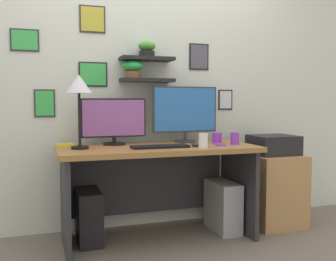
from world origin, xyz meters
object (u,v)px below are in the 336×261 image
(desk_lamp, at_px, (79,89))
(pen_cup, at_px, (235,138))
(keyboard, at_px, (160,147))
(drawer_cabinet, at_px, (272,189))
(monitor_left, at_px, (114,121))
(coffee_mug, at_px, (217,138))
(cell_phone, at_px, (221,145))
(water_cup, at_px, (203,140))
(computer_tower_left, at_px, (89,216))
(scissors_tray, at_px, (66,145))
(computer_mouse, at_px, (195,144))
(monitor_right, at_px, (185,112))
(printer, at_px, (273,145))
(desk, at_px, (156,172))
(computer_tower_right, at_px, (223,206))

(desk_lamp, xyz_separation_m, pen_cup, (1.24, -0.09, -0.40))
(keyboard, xyz_separation_m, drawer_cabinet, (1.10, 0.17, -0.44))
(monitor_left, height_order, coffee_mug, monitor_left)
(cell_phone, distance_m, pen_cup, 0.14)
(monitor_left, xyz_separation_m, pen_cup, (0.94, -0.29, -0.15))
(cell_phone, relative_size, water_cup, 1.27)
(pen_cup, height_order, computer_tower_left, pen_cup)
(cell_phone, height_order, scissors_tray, scissors_tray)
(cell_phone, bearing_deg, pen_cup, 20.53)
(monitor_left, bearing_deg, keyboard, -48.16)
(computer_mouse, xyz_separation_m, cell_phone, (0.23, 0.01, -0.01))
(desk_lamp, distance_m, coffee_mug, 1.21)
(monitor_right, xyz_separation_m, printer, (0.78, -0.16, -0.29))
(coffee_mug, height_order, scissors_tray, coffee_mug)
(monitor_left, height_order, monitor_right, monitor_right)
(monitor_right, height_order, printer, monitor_right)
(computer_mouse, relative_size, printer, 0.24)
(monitor_left, distance_m, computer_mouse, 0.69)
(water_cup, bearing_deg, monitor_left, 145.73)
(monitor_right, relative_size, computer_tower_left, 1.39)
(drawer_cabinet, bearing_deg, coffee_mug, -179.45)
(desk_lamp, height_order, scissors_tray, desk_lamp)
(printer, bearing_deg, monitor_left, 173.43)
(monitor_right, bearing_deg, water_cup, -90.96)
(keyboard, bearing_deg, desk_lamp, 168.58)
(desk, height_order, water_cup, water_cup)
(monitor_right, relative_size, printer, 1.51)
(desk_lamp, height_order, coffee_mug, desk_lamp)
(desk, height_order, keyboard, keyboard)
(cell_phone, height_order, printer, printer)
(desk, relative_size, computer_tower_right, 3.68)
(monitor_left, height_order, cell_phone, monitor_left)
(coffee_mug, xyz_separation_m, scissors_tray, (-1.23, 0.16, -0.03))
(desk_lamp, xyz_separation_m, scissors_tray, (-0.09, 0.20, -0.43))
(monitor_left, xyz_separation_m, cell_phone, (0.81, -0.30, -0.19))
(computer_tower_right, bearing_deg, keyboard, -167.24)
(monitor_left, relative_size, printer, 1.39)
(monitor_left, relative_size, computer_tower_left, 1.28)
(keyboard, bearing_deg, computer_tower_right, 12.76)
(monitor_left, relative_size, monitor_right, 0.92)
(desk, xyz_separation_m, printer, (1.09, 0.00, 0.18))
(desk, xyz_separation_m, keyboard, (-0.02, -0.16, 0.22))
(monitor_left, height_order, scissors_tray, monitor_left)
(scissors_tray, xyz_separation_m, computer_tower_right, (1.27, -0.18, -0.55))
(desk, bearing_deg, computer_tower_right, -2.66)
(keyboard, relative_size, desk_lamp, 0.80)
(desk, distance_m, coffee_mug, 0.59)
(computer_tower_right, bearing_deg, drawer_cabinet, 3.37)
(printer, bearing_deg, drawer_cabinet, 0.00)
(scissors_tray, bearing_deg, desk, -12.64)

